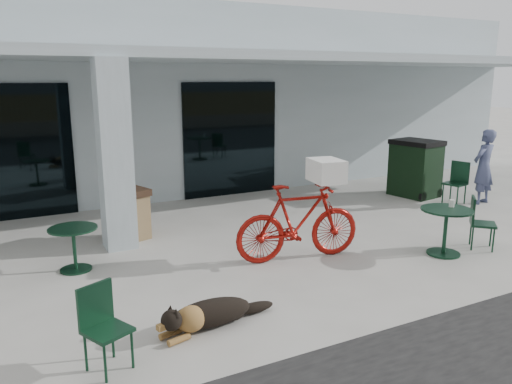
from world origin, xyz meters
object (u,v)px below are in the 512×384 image
cafe_chair_near (108,330)px  trash_receptacle (132,214)px  bicycle (298,222)px  wheeled_bin (415,168)px  dog (211,311)px  person (484,167)px  cafe_chair_far_a (483,223)px  cafe_chair_far_b (455,183)px  cafe_table_far (445,232)px  cafe_table_near (74,249)px

cafe_chair_near → trash_receptacle: size_ratio=0.95×
bicycle → wheeled_bin: 5.38m
dog → trash_receptacle: (-0.00, 3.63, 0.26)m
person → bicycle: bearing=1.5°
wheeled_bin → bicycle: bearing=-163.0°
cafe_chair_far_a → cafe_chair_far_b: bearing=4.8°
bicycle → wheeled_bin: wheeled_bin is taller
cafe_table_far → cafe_chair_far_b: bearing=39.1°
dog → cafe_table_far: size_ratio=1.38×
cafe_table_far → trash_receptacle: size_ratio=0.90×
cafe_chair_far_a → wheeled_bin: wheeled_bin is taller
wheeled_bin → dog: bearing=-160.6°
dog → trash_receptacle: 3.64m
cafe_table_far → dog: bearing=-173.3°
cafe_table_near → cafe_chair_far_a: 6.54m
dog → cafe_chair_near: (-1.22, -0.34, 0.24)m
cafe_table_far → cafe_chair_far_b: (2.83, 2.30, 0.09)m
wheeled_bin → cafe_chair_near: bearing=-162.4°
cafe_chair_near → person: 9.36m
bicycle → wheeled_bin: size_ratio=1.50×
cafe_chair_far_b → bicycle: bearing=-87.8°
cafe_table_near → bicycle: bearing=-19.6°
cafe_table_near → cafe_chair_far_b: bearing=1.9°
bicycle → cafe_table_near: bearing=79.5°
person → trash_receptacle: person is taller
bicycle → cafe_chair_far_a: size_ratio=2.33×
cafe_table_far → cafe_chair_far_a: cafe_chair_far_a is taller
trash_receptacle → wheeled_bin: bearing=1.4°
wheeled_bin → person: bearing=-67.0°
dog → trash_receptacle: trash_receptacle is taller
cafe_chair_near → person: bearing=-6.4°
cafe_chair_far_a → trash_receptacle: (-5.06, 3.21, 0.02)m
bicycle → cafe_chair_far_a: bearing=-99.0°
bicycle → cafe_chair_far_a: bicycle is taller
bicycle → trash_receptacle: (-2.06, 2.23, -0.16)m
trash_receptacle → cafe_chair_far_a: bearing=-32.4°
person → wheeled_bin: 1.50m
bicycle → cafe_chair_far_b: (5.05, 1.40, -0.14)m
person → cafe_chair_near: bearing=8.0°
wheeled_bin → cafe_table_far: bearing=-137.7°
dog → cafe_table_far: (4.27, 0.50, 0.19)m
person → trash_receptacle: (-7.68, 1.09, -0.39)m
cafe_table_far → person: (3.40, 2.04, 0.46)m
cafe_chair_near → wheeled_bin: 9.09m
cafe_table_near → cafe_table_far: size_ratio=0.87×
cafe_table_far → cafe_chair_far_b: size_ratio=0.85×
cafe_table_near → cafe_chair_far_a: cafe_chair_far_a is taller
bicycle → wheeled_bin: (4.82, 2.40, 0.07)m
bicycle → cafe_table_far: bearing=-103.0°
cafe_table_far → person: 3.99m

